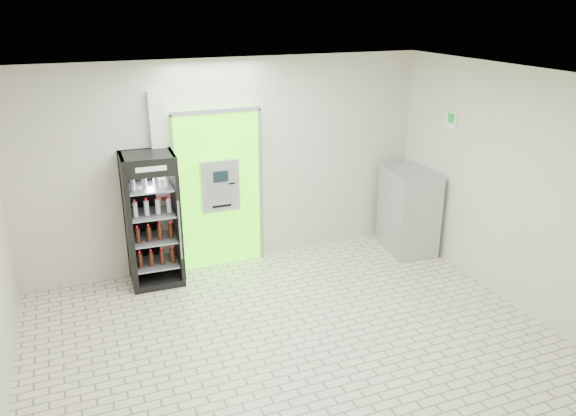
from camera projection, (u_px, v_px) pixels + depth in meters
ground at (295, 344)px, 6.46m from camera, size 6.00×6.00×0.00m
room_shell at (296, 193)px, 5.82m from camera, size 6.00×6.00×6.00m
atm_assembly at (218, 189)px, 8.08m from camera, size 1.30×0.24×2.33m
pillar at (163, 186)px, 7.79m from camera, size 0.22×0.11×2.60m
beverage_cooler at (152, 222)px, 7.63m from camera, size 0.71×0.67×1.85m
steel_cabinet at (408, 210)px, 8.75m from camera, size 0.80×1.06×1.29m
exit_sign at (451, 120)px, 7.99m from camera, size 0.02×0.22×0.26m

